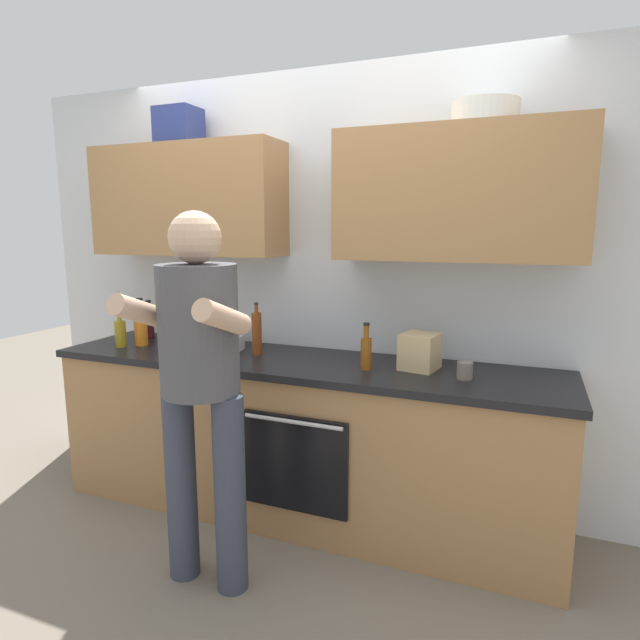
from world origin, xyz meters
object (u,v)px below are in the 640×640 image
bottle_water (185,324)px  mixing_bowl (220,342)px  cup_stoneware (465,370)px  bottle_juice (141,325)px  bottle_vinegar (257,333)px  grocery_bag_bread (420,351)px  bottle_wine (149,323)px  person_standing (200,372)px  bottle_syrup (366,351)px  bottle_oil (120,333)px

bottle_water → mixing_bowl: bearing=5.9°
cup_stoneware → mixing_bowl: 1.44m
bottle_juice → cup_stoneware: bottle_juice is taller
bottle_juice → bottle_water: bearing=14.5°
cup_stoneware → bottle_water: bearing=177.0°
bottle_vinegar → grocery_bag_bread: 0.92m
bottle_wine → grocery_bag_bread: (1.79, -0.10, -0.01)m
bottle_juice → grocery_bag_bread: 1.70m
person_standing → mixing_bowl: 0.88m
bottle_vinegar → bottle_juice: bearing=-176.3°
bottle_juice → bottle_syrup: 1.45m
mixing_bowl → grocery_bag_bread: size_ratio=1.58×
bottle_water → mixing_bowl: 0.25m
bottle_oil → grocery_bag_bread: (1.79, 0.16, 0.01)m
person_standing → bottle_water: 0.98m
bottle_water → bottle_vinegar: bearing=-2.4°
bottle_syrup → mixing_bowl: size_ratio=0.82×
bottle_vinegar → cup_stoneware: (1.16, -0.07, -0.08)m
bottle_vinegar → grocery_bag_bread: bearing=2.1°
bottle_syrup → bottle_water: 1.18m
grocery_bag_bread → bottle_oil: bearing=-174.8°
bottle_juice → bottle_wine: bottle_juice is taller
cup_stoneware → mixing_bowl: (-1.43, 0.11, 0.00)m
person_standing → cup_stoneware: bearing=32.9°
person_standing → mixing_bowl: bearing=116.8°
bottle_juice → grocery_bag_bread: size_ratio=1.56×
person_standing → bottle_vinegar: person_standing is taller
bottle_syrup → bottle_water: bottle_water is taller
bottle_syrup → mixing_bowl: (-0.94, 0.12, -0.05)m
bottle_oil → grocery_bag_bread: size_ratio=1.09×
person_standing → grocery_bag_bread: size_ratio=8.98×
bottle_juice → bottle_syrup: size_ratio=1.21×
cup_stoneware → person_standing: bearing=-147.1°
cup_stoneware → bottle_wine: bearing=174.3°
grocery_bag_bread → cup_stoneware: bearing=-22.7°
person_standing → grocery_bag_bread: bearing=43.8°
bottle_vinegar → mixing_bowl: bearing=170.8°
bottle_juice → grocery_bag_bread: bottle_juice is taller
bottle_syrup → bottle_water: size_ratio=0.75×
bottle_syrup → bottle_wine: bearing=172.1°
bottle_wine → cup_stoneware: bottle_wine is taller
bottle_oil → cup_stoneware: (2.03, 0.06, -0.04)m
bottle_oil → bottle_wine: (-0.00, 0.27, 0.02)m
person_standing → bottle_juice: bearing=142.6°
bottle_juice → bottle_oil: size_ratio=1.43×
bottle_water → grocery_bag_bread: bottle_water is taller
cup_stoneware → grocery_bag_bread: grocery_bag_bread is taller
bottle_juice → cup_stoneware: 1.94m
person_standing → bottle_oil: bearing=148.4°
bottle_juice → bottle_water: 0.28m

